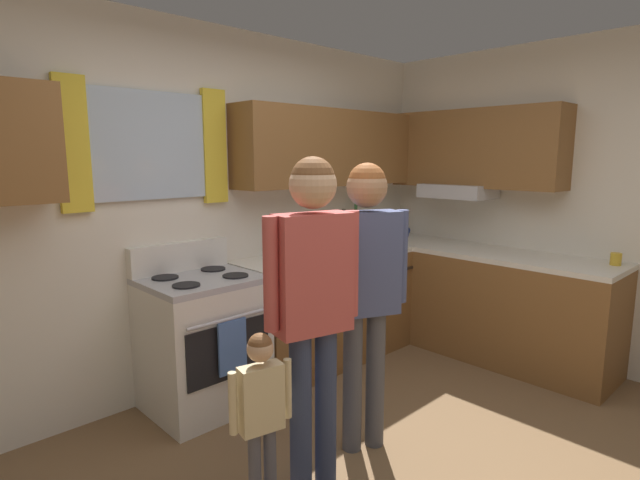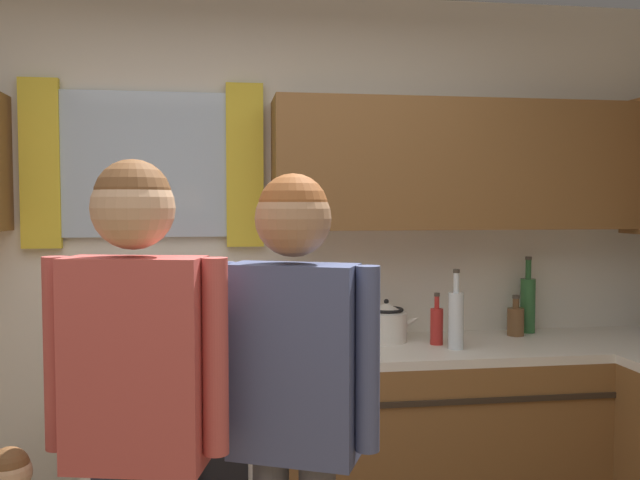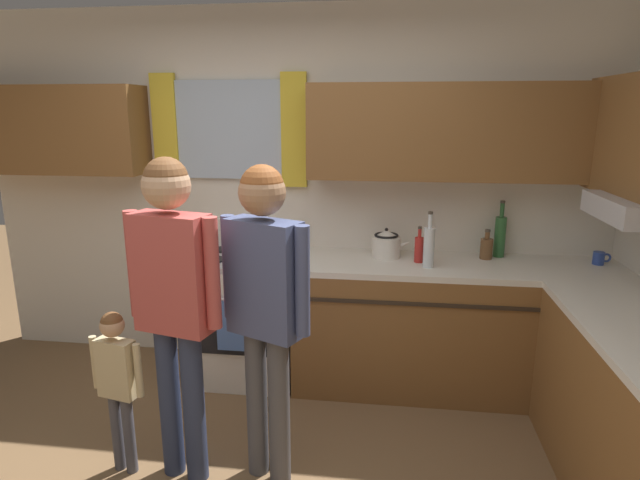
{
  "view_description": "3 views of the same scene",
  "coord_description": "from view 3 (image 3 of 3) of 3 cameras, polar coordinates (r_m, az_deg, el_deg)",
  "views": [
    {
      "loc": [
        -1.88,
        -1.3,
        1.69
      ],
      "look_at": [
        0.35,
        1.02,
        1.14
      ],
      "focal_mm": 27.96,
      "sensor_mm": 36.0,
      "label": 1
    },
    {
      "loc": [
        -0.04,
        -1.44,
        1.56
      ],
      "look_at": [
        0.34,
        1.08,
        1.43
      ],
      "focal_mm": 37.18,
      "sensor_mm": 36.0,
      "label": 2
    },
    {
      "loc": [
        0.75,
        -1.89,
        1.89
      ],
      "look_at": [
        0.36,
        1.06,
        1.15
      ],
      "focal_mm": 29.38,
      "sensor_mm": 36.0,
      "label": 3
    }
  ],
  "objects": [
    {
      "name": "mug_cobalt_blue",
      "position": [
        3.92,
        28.15,
        -1.75
      ],
      "size": [
        0.11,
        0.07,
        0.08
      ],
      "color": "#2D479E",
      "rests_on": "kitchen_counter_run"
    },
    {
      "name": "kitchen_counter_run",
      "position": [
        3.39,
        20.82,
        -12.2
      ],
      "size": [
        2.16,
        2.2,
        0.9
      ],
      "color": "brown",
      "rests_on": "ground"
    },
    {
      "name": "bottle_squat_brown",
      "position": [
        3.76,
        17.68,
        -0.81
      ],
      "size": [
        0.08,
        0.08,
        0.21
      ],
      "color": "brown",
      "rests_on": "kitchen_counter_run"
    },
    {
      "name": "adult_holding_child",
      "position": [
        2.66,
        -15.68,
        -4.8
      ],
      "size": [
        0.51,
        0.25,
        1.69
      ],
      "color": "#2D3856",
      "rests_on": "ground"
    },
    {
      "name": "stove_oven",
      "position": [
        3.84,
        -8.03,
        -7.94
      ],
      "size": [
        0.72,
        0.67,
        1.1
      ],
      "color": "silver",
      "rests_on": "ground"
    },
    {
      "name": "small_child",
      "position": [
        2.98,
        -21.23,
        -13.44
      ],
      "size": [
        0.31,
        0.13,
        0.91
      ],
      "color": "#4C4C56",
      "rests_on": "ground"
    },
    {
      "name": "back_wall_unit",
      "position": [
        3.8,
        -3.2,
        7.52
      ],
      "size": [
        4.6,
        0.42,
        2.6
      ],
      "color": "silver",
      "rests_on": "ground"
    },
    {
      "name": "adult_in_plaid",
      "position": [
        2.57,
        -6.04,
        -5.49
      ],
      "size": [
        0.47,
        0.3,
        1.65
      ],
      "color": "#4C4C51",
      "rests_on": "ground"
    },
    {
      "name": "bottle_wine_green",
      "position": [
        3.82,
        19.02,
        0.48
      ],
      "size": [
        0.08,
        0.08,
        0.39
      ],
      "color": "#2D6633",
      "rests_on": "kitchen_counter_run"
    },
    {
      "name": "bottle_sauce_red",
      "position": [
        3.56,
        10.74,
        -0.94
      ],
      "size": [
        0.06,
        0.06,
        0.25
      ],
      "color": "red",
      "rests_on": "kitchen_counter_run"
    },
    {
      "name": "stovetop_kettle",
      "position": [
        3.65,
        7.24,
        -0.39
      ],
      "size": [
        0.27,
        0.2,
        0.21
      ],
      "color": "silver",
      "rests_on": "kitchen_counter_run"
    },
    {
      "name": "bottle_tall_clear",
      "position": [
        3.44,
        11.77,
        -0.65
      ],
      "size": [
        0.07,
        0.07,
        0.37
      ],
      "color": "silver",
      "rests_on": "kitchen_counter_run"
    }
  ]
}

